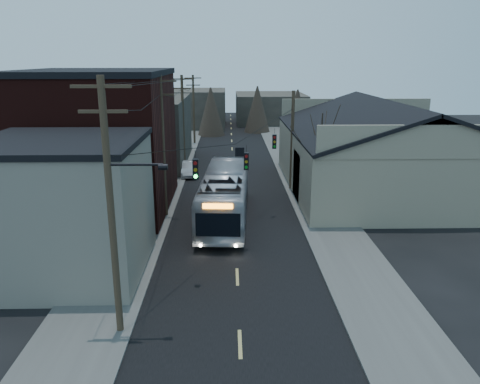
# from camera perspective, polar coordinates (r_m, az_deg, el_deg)

# --- Properties ---
(ground) EXTENTS (160.00, 160.00, 0.00)m
(ground) POSITION_cam_1_polar(r_m,az_deg,el_deg) (18.16, 0.16, -21.60)
(ground) COLOR black
(ground) RESTS_ON ground
(road_surface) EXTENTS (9.00, 110.00, 0.02)m
(road_surface) POSITION_cam_1_polar(r_m,az_deg,el_deg) (45.74, -0.85, 2.00)
(road_surface) COLOR black
(road_surface) RESTS_ON ground
(sidewalk_left) EXTENTS (4.00, 110.00, 0.12)m
(sidewalk_left) POSITION_cam_1_polar(r_m,az_deg,el_deg) (46.13, -8.95, 1.99)
(sidewalk_left) COLOR #474744
(sidewalk_left) RESTS_ON ground
(sidewalk_right) EXTENTS (4.00, 110.00, 0.12)m
(sidewalk_right) POSITION_cam_1_polar(r_m,az_deg,el_deg) (46.24, 7.24, 2.09)
(sidewalk_right) COLOR #474744
(sidewalk_right) RESTS_ON ground
(building_clapboard) EXTENTS (8.00, 8.00, 7.00)m
(building_clapboard) POSITION_cam_1_polar(r_m,az_deg,el_deg) (26.04, -20.62, -1.98)
(building_clapboard) COLOR slate
(building_clapboard) RESTS_ON ground
(building_brick) EXTENTS (10.00, 12.00, 10.00)m
(building_brick) POSITION_cam_1_polar(r_m,az_deg,el_deg) (36.21, -16.83, 5.66)
(building_brick) COLOR black
(building_brick) RESTS_ON ground
(building_left_far) EXTENTS (9.00, 14.00, 7.00)m
(building_left_far) POSITION_cam_1_polar(r_m,az_deg,el_deg) (51.75, -11.59, 7.26)
(building_left_far) COLOR #302B26
(building_left_far) RESTS_ON ground
(warehouse) EXTENTS (16.16, 20.60, 7.73)m
(warehouse) POSITION_cam_1_polar(r_m,az_deg,el_deg) (42.43, 17.09, 3.90)
(warehouse) COLOR gray
(warehouse) RESTS_ON ground
(building_far_left) EXTENTS (10.00, 12.00, 6.00)m
(building_far_left) POSITION_cam_1_polar(r_m,az_deg,el_deg) (79.98, -5.48, 10.14)
(building_far_left) COLOR #302B26
(building_far_left) RESTS_ON ground
(building_far_right) EXTENTS (12.00, 14.00, 5.00)m
(building_far_right) POSITION_cam_1_polar(r_m,az_deg,el_deg) (85.13, 3.67, 10.19)
(building_far_right) COLOR #302B26
(building_far_right) RESTS_ON ground
(bare_tree) EXTENTS (0.40, 0.40, 7.20)m
(bare_tree) POSITION_cam_1_polar(r_m,az_deg,el_deg) (35.85, 9.76, 3.73)
(bare_tree) COLOR black
(bare_tree) RESTS_ON ground
(utility_lines) EXTENTS (11.24, 45.28, 10.50)m
(utility_lines) POSITION_cam_1_polar(r_m,az_deg,el_deg) (39.10, -5.39, 6.93)
(utility_lines) COLOR #382B1E
(utility_lines) RESTS_ON ground
(bus) EXTENTS (3.74, 12.99, 3.58)m
(bus) POSITION_cam_1_polar(r_m,az_deg,el_deg) (32.99, -1.84, -0.36)
(bus) COLOR #A5A8B0
(bus) RESTS_ON ground
(parked_car) EXTENTS (1.58, 4.25, 1.39)m
(parked_car) POSITION_cam_1_polar(r_m,az_deg,el_deg) (45.97, -6.13, 2.86)
(parked_car) COLOR #97999E
(parked_car) RESTS_ON ground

